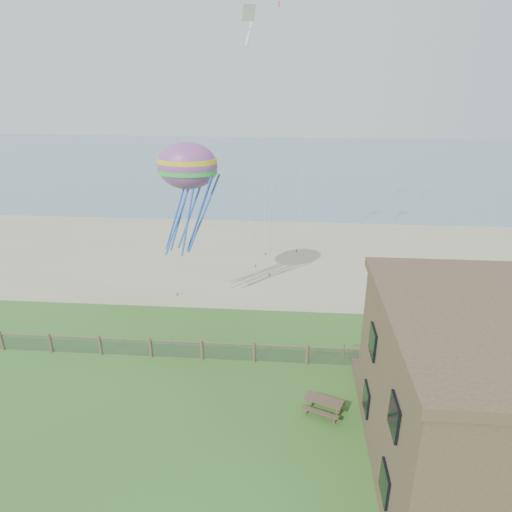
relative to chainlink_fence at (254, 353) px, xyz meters
The scene contains 8 objects.
ground 6.03m from the chainlink_fence, 90.00° to the right, with size 160.00×160.00×0.00m, color #385A1E.
sand_beach 16.01m from the chainlink_fence, 90.00° to the left, with size 72.00×20.00×0.02m, color tan.
ocean 60.00m from the chainlink_fence, 90.00° to the left, with size 160.00×68.00×0.02m, color slate.
chainlink_fence is the anchor object (origin of this frame).
motel_deck 13.04m from the chainlink_fence, ahead, with size 15.00×2.00×0.50m, color brown.
picnic_table 5.37m from the chainlink_fence, 46.50° to the right, with size 1.82×1.37×0.77m, color brown, non-canonical shape.
octopus_kite 10.07m from the chainlink_fence, 132.56° to the left, with size 3.59×2.53×7.38m, color #FF2928, non-canonical shape.
kite_white 20.06m from the chainlink_fence, 96.60° to the left, with size 0.99×0.70×1.97m, color silver, non-canonical shape.
Camera 1 is at (1.81, -15.78, 15.45)m, focal length 32.00 mm.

